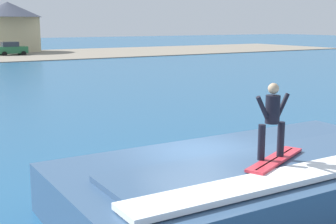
{
  "coord_description": "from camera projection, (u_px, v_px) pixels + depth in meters",
  "views": [
    {
      "loc": [
        -6.63,
        -9.65,
        4.33
      ],
      "look_at": [
        0.7,
        2.58,
        1.63
      ],
      "focal_mm": 50.31,
      "sensor_mm": 36.0,
      "label": 1
    }
  ],
  "objects": [
    {
      "name": "ground_plane",
      "position": [
        196.0,
        191.0,
        12.29
      ],
      "size": [
        260.0,
        260.0,
        0.0
      ],
      "primitive_type": "plane",
      "color": "#235884"
    },
    {
      "name": "wave_crest",
      "position": [
        256.0,
        181.0,
        11.23
      ],
      "size": [
        9.43,
        4.8,
        1.3
      ],
      "color": "#375478",
      "rests_on": "ground_plane"
    },
    {
      "name": "surfboard",
      "position": [
        275.0,
        159.0,
        10.5
      ],
      "size": [
        2.26,
        1.32,
        0.06
      ],
      "color": "#D8333F",
      "rests_on": "wave_crest"
    },
    {
      "name": "surfer",
      "position": [
        272.0,
        117.0,
        10.34
      ],
      "size": [
        0.96,
        0.32,
        1.69
      ],
      "color": "black",
      "rests_on": "surfboard"
    },
    {
      "name": "car_far_shore",
      "position": [
        12.0,
        49.0,
        62.91
      ],
      "size": [
        3.8,
        2.22,
        1.86
      ],
      "color": "#23663D",
      "rests_on": "ground_plane"
    },
    {
      "name": "house_gabled_white",
      "position": [
        8.0,
        22.0,
        69.08
      ],
      "size": [
        9.7,
        9.7,
        7.37
      ],
      "color": "beige",
      "rests_on": "ground_plane"
    }
  ]
}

